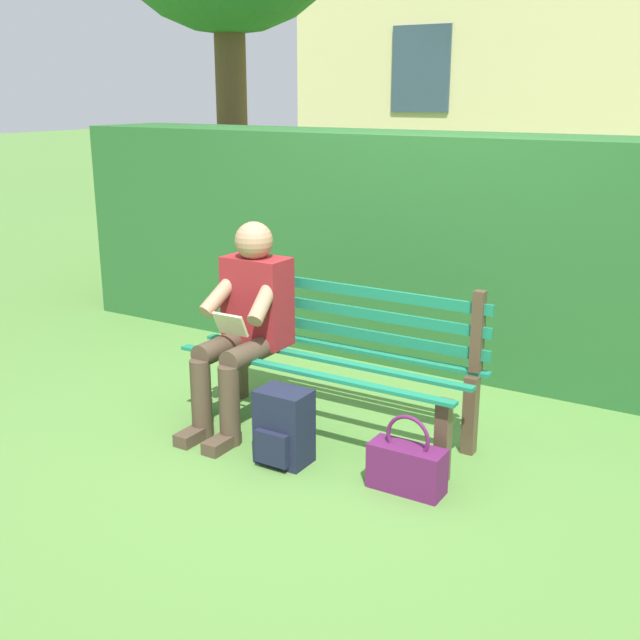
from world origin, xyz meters
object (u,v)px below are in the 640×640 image
park_bench (337,354)px  person_seated (245,320)px  handbag (407,466)px  backpack (284,427)px

park_bench → person_seated: bearing=20.8°
park_bench → person_seated: person_seated is taller
handbag → park_bench: bearing=-34.6°
person_seated → backpack: size_ratio=2.94×
person_seated → handbag: 1.30m
person_seated → handbag: bearing=167.1°
park_bench → backpack: 0.58m
handbag → person_seated: bearing=-12.9°
park_bench → backpack: size_ratio=4.22×
park_bench → handbag: bearing=145.4°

